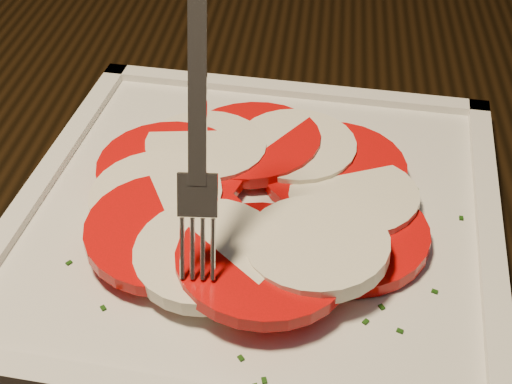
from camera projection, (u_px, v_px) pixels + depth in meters
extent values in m
cube|color=black|center=(124.00, 260.00, 0.47)|extent=(1.28, 0.92, 0.04)
cube|color=black|center=(277.00, 57.00, 1.25)|extent=(0.46, 0.46, 0.04)
cylinder|color=black|center=(167.00, 220.00, 1.29)|extent=(0.04, 0.04, 0.41)
cylinder|color=black|center=(367.00, 236.00, 1.25)|extent=(0.04, 0.04, 0.41)
cylinder|color=black|center=(201.00, 112.00, 1.56)|extent=(0.04, 0.04, 0.41)
cylinder|color=black|center=(366.00, 122.00, 1.53)|extent=(0.04, 0.04, 0.41)
cube|color=silver|center=(256.00, 219.00, 0.46)|extent=(0.35, 0.35, 0.01)
cylinder|color=red|center=(348.00, 235.00, 0.43)|extent=(0.10, 0.10, 0.02)
cylinder|color=white|center=(353.00, 199.00, 0.45)|extent=(0.08, 0.08, 0.02)
cylinder|color=red|center=(333.00, 169.00, 0.48)|extent=(0.10, 0.10, 0.01)
cylinder|color=white|center=(296.00, 148.00, 0.49)|extent=(0.08, 0.08, 0.01)
cylinder|color=red|center=(251.00, 142.00, 0.50)|extent=(0.10, 0.10, 0.02)
cylinder|color=white|center=(206.00, 148.00, 0.49)|extent=(0.08, 0.08, 0.01)
cylinder|color=red|center=(172.00, 170.00, 0.47)|extent=(0.10, 0.10, 0.01)
cylinder|color=white|center=(156.00, 198.00, 0.44)|extent=(0.08, 0.08, 0.02)
cylinder|color=red|center=(168.00, 231.00, 0.42)|extent=(0.10, 0.10, 0.01)
cylinder|color=white|center=(207.00, 254.00, 0.40)|extent=(0.08, 0.08, 0.02)
cylinder|color=red|center=(263.00, 261.00, 0.40)|extent=(0.10, 0.10, 0.02)
cylinder|color=white|center=(317.00, 246.00, 0.40)|extent=(0.08, 0.08, 0.02)
cube|color=#1B540E|center=(164.00, 190.00, 0.45)|extent=(0.03, 0.03, 0.00)
cube|color=#1B540E|center=(219.00, 150.00, 0.48)|extent=(0.05, 0.03, 0.01)
cube|color=#1B540E|center=(181.00, 271.00, 0.40)|extent=(0.03, 0.03, 0.00)
cube|color=#1B540E|center=(295.00, 145.00, 0.49)|extent=(0.03, 0.05, 0.00)
cube|color=#1B540E|center=(314.00, 225.00, 0.43)|extent=(0.02, 0.04, 0.00)
cube|color=#1B540E|center=(335.00, 225.00, 0.43)|extent=(0.03, 0.04, 0.00)
cube|color=#1B540E|center=(237.00, 237.00, 0.42)|extent=(0.04, 0.04, 0.01)
cube|color=#1B540E|center=(140.00, 213.00, 0.43)|extent=(0.03, 0.04, 0.00)
cube|color=#1B540E|center=(260.00, 139.00, 0.49)|extent=(0.03, 0.04, 0.00)
cube|color=#1B540E|center=(295.00, 230.00, 0.42)|extent=(0.04, 0.03, 0.01)
cube|color=#13380A|center=(395.00, 188.00, 0.47)|extent=(0.00, 0.00, 0.00)
cube|color=#13380A|center=(416.00, 190.00, 0.47)|extent=(0.00, 0.00, 0.00)
cube|color=#13380A|center=(382.00, 307.00, 0.39)|extent=(0.00, 0.00, 0.00)
cube|color=#13380A|center=(116.00, 180.00, 0.48)|extent=(0.00, 0.00, 0.00)
cube|color=#13380A|center=(327.00, 123.00, 0.53)|extent=(0.00, 0.00, 0.00)
cube|color=#13380A|center=(241.00, 358.00, 0.36)|extent=(0.00, 0.00, 0.00)
cube|color=#13380A|center=(188.00, 132.00, 0.52)|extent=(0.00, 0.00, 0.00)
cube|color=#13380A|center=(379.00, 139.00, 0.51)|extent=(0.00, 0.00, 0.00)
cube|color=#13380A|center=(97.00, 266.00, 0.41)|extent=(0.00, 0.00, 0.00)
cube|color=#13380A|center=(461.00, 218.00, 0.45)|extent=(0.00, 0.00, 0.00)
cube|color=#13380A|center=(337.00, 135.00, 0.52)|extent=(0.00, 0.00, 0.00)
cube|color=#13380A|center=(403.00, 193.00, 0.47)|extent=(0.00, 0.00, 0.00)
cube|color=#13380A|center=(405.00, 201.00, 0.46)|extent=(0.00, 0.00, 0.00)
cube|color=#13380A|center=(258.00, 122.00, 0.53)|extent=(0.00, 0.00, 0.00)
cube|color=#13380A|center=(435.00, 291.00, 0.40)|extent=(0.00, 0.00, 0.00)
cube|color=#13380A|center=(69.00, 263.00, 0.42)|extent=(0.00, 0.00, 0.00)
cube|color=#13380A|center=(366.00, 322.00, 0.38)|extent=(0.00, 0.00, 0.00)
cube|color=#13380A|center=(103.00, 308.00, 0.39)|extent=(0.00, 0.00, 0.00)
cube|color=#13380A|center=(331.00, 137.00, 0.51)|extent=(0.00, 0.00, 0.00)
cube|color=#13380A|center=(400.00, 331.00, 0.38)|extent=(0.00, 0.00, 0.00)
cube|color=#13380A|center=(408.00, 218.00, 0.45)|extent=(0.00, 0.00, 0.00)
cube|color=#13380A|center=(264.00, 380.00, 0.35)|extent=(0.00, 0.00, 0.00)
cube|color=#13380A|center=(412.00, 196.00, 0.46)|extent=(0.00, 0.00, 0.00)
cube|color=#13380A|center=(369.00, 150.00, 0.50)|extent=(0.00, 0.00, 0.00)
cube|color=#13380A|center=(366.00, 153.00, 0.50)|extent=(0.00, 0.00, 0.00)
cube|color=#13380A|center=(312.00, 134.00, 0.52)|extent=(0.00, 0.00, 0.00)
cube|color=#13380A|center=(330.00, 132.00, 0.52)|extent=(0.00, 0.00, 0.00)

